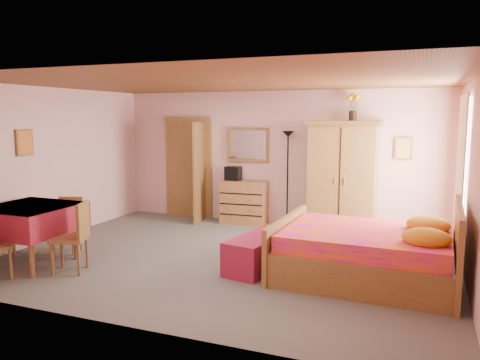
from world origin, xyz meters
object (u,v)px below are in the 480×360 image
at_px(chest_of_drawers, 244,202).
at_px(floor_lamp, 287,179).
at_px(bed, 366,239).
at_px(dining_table, 31,235).
at_px(sunflower_vase, 353,107).
at_px(bench, 263,251).
at_px(wall_mirror, 248,145).
at_px(chair_north, 67,226).
at_px(chair_east, 69,237).
at_px(stereo, 233,173).
at_px(wardrobe, 342,177).

height_order(chest_of_drawers, floor_lamp, floor_lamp).
xyz_separation_m(bed, dining_table, (-4.53, -1.15, -0.10)).
height_order(floor_lamp, dining_table, floor_lamp).
xyz_separation_m(sunflower_vase, bench, (-0.84, -2.47, -2.05)).
relative_size(chest_of_drawers, bed, 0.39).
relative_size(chest_of_drawers, wall_mirror, 1.03).
xyz_separation_m(chair_north, chair_east, (0.68, -0.73, 0.05)).
relative_size(stereo, wardrobe, 0.15).
xyz_separation_m(stereo, bed, (2.86, -2.43, -0.46)).
bearing_deg(chest_of_drawers, floor_lamp, -0.66).
relative_size(sunflower_vase, dining_table, 0.42).
bearing_deg(bed, bench, -176.17).
bearing_deg(chair_north, bed, 169.53).
bearing_deg(chest_of_drawers, wardrobe, -5.08).
relative_size(stereo, sunflower_vase, 0.61).
height_order(sunflower_vase, bench, sunflower_vase).
xyz_separation_m(chest_of_drawers, chair_north, (-1.85, -2.88, 0.00)).
distance_m(wardrobe, sunflower_vase, 1.27).
bearing_deg(chair_north, floor_lamp, -149.61).
bearing_deg(chair_north, stereo, -135.63).
height_order(bed, chair_north, bed).
xyz_separation_m(bed, bench, (-1.40, -0.04, -0.29)).
distance_m(dining_table, chair_north, 0.66).
relative_size(chest_of_drawers, chair_north, 1.05).
relative_size(floor_lamp, bed, 0.81).
distance_m(wall_mirror, bench, 3.20).
height_order(sunflower_vase, chair_east, sunflower_vase).
relative_size(wall_mirror, bed, 0.38).
distance_m(chest_of_drawers, chair_east, 3.79).
height_order(wall_mirror, bench, wall_mirror).
relative_size(floor_lamp, chair_north, 2.16).
height_order(wall_mirror, bed, wall_mirror).
relative_size(wall_mirror, chair_north, 1.02).
distance_m(chest_of_drawers, bed, 3.55).
relative_size(stereo, bed, 0.13).
bearing_deg(stereo, bed, -40.29).
relative_size(wall_mirror, dining_table, 0.75).
distance_m(floor_lamp, wardrobe, 1.06).
bearing_deg(stereo, dining_table, -114.99).
height_order(chest_of_drawers, chair_north, chair_north).
distance_m(stereo, chair_north, 3.37).
distance_m(wall_mirror, bed, 3.83).
bearing_deg(dining_table, bed, 14.22).
height_order(dining_table, chair_north, dining_table).
relative_size(chair_north, chair_east, 0.89).
height_order(chair_north, chair_east, chair_east).
relative_size(wall_mirror, chair_east, 0.91).
bearing_deg(wall_mirror, chair_north, -123.33).
xyz_separation_m(floor_lamp, dining_table, (-2.78, -3.59, -0.49)).
bearing_deg(wardrobe, chair_north, -142.58).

